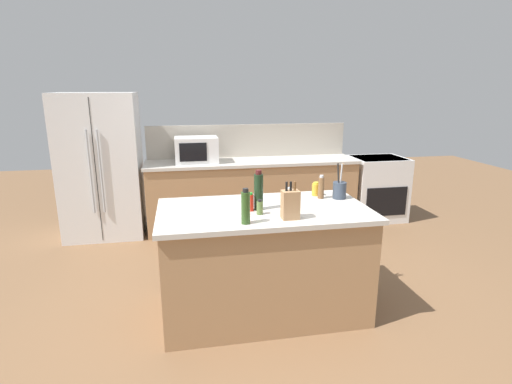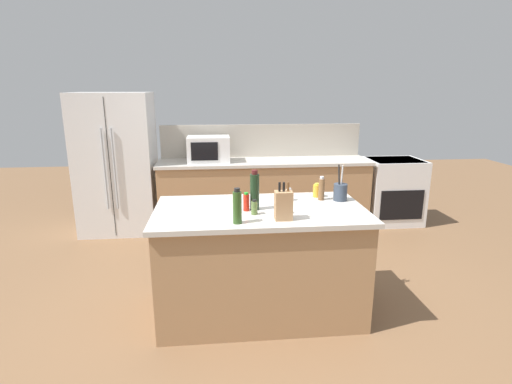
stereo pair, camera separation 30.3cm
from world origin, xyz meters
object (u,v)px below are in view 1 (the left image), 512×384
spice_jar_paprika (289,206)px  spice_jar_oregano (260,207)px  refrigerator (101,166)px  salt_shaker (290,194)px  wine_bottle (259,191)px  hot_sauce_bottle (251,202)px  range_oven (376,188)px  honey_jar (316,189)px  utensil_crock (339,190)px  knife_block (290,204)px  pepper_grinder (321,187)px  olive_oil_bottle (246,207)px  microwave (196,150)px

spice_jar_paprika → spice_jar_oregano: bearing=178.9°
refrigerator → salt_shaker: bearing=-46.2°
refrigerator → wine_bottle: bearing=-54.4°
hot_sauce_bottle → wine_bottle: size_ratio=0.46×
range_oven → honey_jar: size_ratio=7.32×
salt_shaker → utensil_crock: bearing=-5.1°
refrigerator → spice_jar_oregano: (1.61, -2.39, 0.07)m
refrigerator → knife_block: 3.13m
wine_bottle → pepper_grinder: bearing=20.1°
hot_sauce_bottle → utensil_crock: bearing=14.4°
utensil_crock → spice_jar_oregano: (-0.79, -0.32, -0.03)m
pepper_grinder → olive_oil_bottle: 0.95m
pepper_grinder → microwave: bearing=117.2°
refrigerator → hot_sauce_bottle: 2.77m
honey_jar → spice_jar_oregano: bearing=-143.5°
spice_jar_paprika → spice_jar_oregano: 0.23m
refrigerator → knife_block: bearing=-54.5°
utensil_crock → pepper_grinder: 0.17m
hot_sauce_bottle → honey_jar: 0.76m
honey_jar → pepper_grinder: bearing=-84.0°
utensil_crock → olive_oil_bottle: utensil_crock is taller
utensil_crock → spice_jar_paprika: bearing=-149.9°
salt_shaker → wine_bottle: bearing=-144.6°
knife_block → pepper_grinder: (0.43, 0.50, -0.01)m
spice_jar_paprika → honey_jar: size_ratio=0.90×
microwave → olive_oil_bottle: 2.55m
spice_jar_paprika → utensil_crock: bearing=30.1°
microwave → salt_shaker: 2.11m
refrigerator → honey_jar: bearing=-41.0°
hot_sauce_bottle → knife_block: bearing=-43.8°
utensil_crock → honey_jar: 0.22m
utensil_crock → wine_bottle: 0.80m
knife_block → salt_shaker: (0.13, 0.51, -0.06)m
microwave → spice_jar_paprika: microwave is taller
knife_block → olive_oil_bottle: (-0.35, -0.05, 0.01)m
microwave → honey_jar: 2.14m
microwave → pepper_grinder: size_ratio=2.61×
knife_block → hot_sauce_bottle: size_ratio=1.92×
spice_jar_oregano → wine_bottle: wine_bottle is taller
range_oven → spice_jar_oregano: spice_jar_oregano is taller
microwave → wine_bottle: size_ratio=1.69×
wine_bottle → range_oven: bearing=45.0°
range_oven → pepper_grinder: pepper_grinder is taller
range_oven → spice_jar_oregano: size_ratio=7.70×
salt_shaker → pepper_grinder: bearing=-1.2°
wine_bottle → refrigerator: bearing=125.6°
wine_bottle → microwave: bearing=100.3°
microwave → salt_shaker: microwave is taller
hot_sauce_bottle → salt_shaker: hot_sauce_bottle is taller
spice_jar_paprika → olive_oil_bottle: olive_oil_bottle is taller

